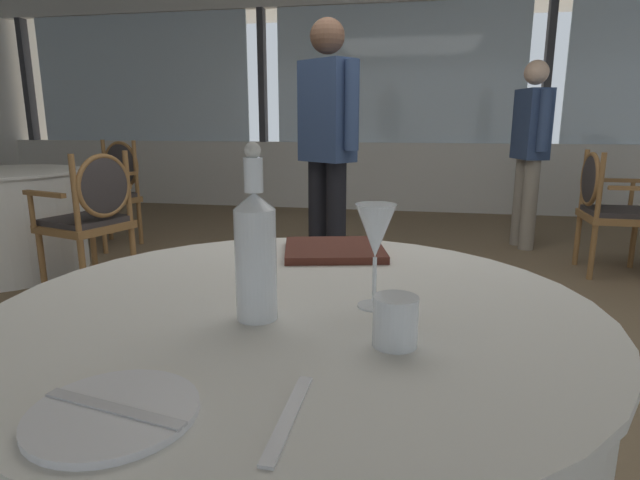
% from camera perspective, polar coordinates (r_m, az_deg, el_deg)
% --- Properties ---
extents(ground_plane, '(14.11, 14.11, 0.00)m').
position_cam_1_polar(ground_plane, '(2.91, 3.80, -9.49)').
color(ground_plane, '#756047').
extents(window_wall_far, '(10.86, 0.14, 2.73)m').
position_cam_1_polar(window_wall_far, '(6.62, 8.41, 12.67)').
color(window_wall_far, silver).
rests_on(window_wall_far, ground_plane).
extents(foreground_table, '(1.18, 1.18, 0.76)m').
position_cam_1_polar(foreground_table, '(1.22, -2.29, -23.85)').
color(foreground_table, silver).
rests_on(foreground_table, ground_plane).
extents(side_plate, '(0.21, 0.21, 0.01)m').
position_cam_1_polar(side_plate, '(0.71, -21.84, -17.27)').
color(side_plate, white).
rests_on(side_plate, foreground_table).
extents(butter_knife, '(0.21, 0.06, 0.00)m').
position_cam_1_polar(butter_knife, '(0.71, -21.87, -16.90)').
color(butter_knife, silver).
rests_on(butter_knife, foreground_table).
extents(dinner_fork, '(0.02, 0.20, 0.00)m').
position_cam_1_polar(dinner_fork, '(0.66, -3.48, -18.86)').
color(dinner_fork, silver).
rests_on(dinner_fork, foreground_table).
extents(water_bottle, '(0.07, 0.07, 0.32)m').
position_cam_1_polar(water_bottle, '(0.92, -7.13, -1.26)').
color(water_bottle, white).
rests_on(water_bottle, foreground_table).
extents(wine_glass, '(0.08, 0.08, 0.20)m').
position_cam_1_polar(wine_glass, '(0.98, 6.16, 0.72)').
color(wine_glass, white).
rests_on(wine_glass, foreground_table).
extents(water_tumbler, '(0.07, 0.07, 0.08)m').
position_cam_1_polar(water_tumbler, '(0.84, 8.31, -8.86)').
color(water_tumbler, white).
rests_on(water_tumbler, foreground_table).
extents(menu_book, '(0.31, 0.30, 0.02)m').
position_cam_1_polar(menu_book, '(1.41, 1.57, -1.08)').
color(menu_book, '#512319').
rests_on(menu_book, foreground_table).
extents(background_table_0, '(1.17, 1.17, 0.76)m').
position_cam_1_polar(background_table_0, '(4.51, -31.64, 1.71)').
color(background_table_0, silver).
rests_on(background_table_0, ground_plane).
extents(dining_chair_0_0, '(0.62, 0.57, 0.95)m').
position_cam_1_polar(dining_chair_0_0, '(5.06, -22.03, 5.62)').
color(dining_chair_0_0, olive).
rests_on(dining_chair_0_0, ground_plane).
extents(dining_chair_0_3, '(0.57, 0.62, 0.92)m').
position_cam_1_polar(dining_chair_0_3, '(3.66, -23.84, 2.95)').
color(dining_chair_0_3, olive).
rests_on(dining_chair_0_3, ground_plane).
extents(dining_chair_1_2, '(0.48, 0.54, 0.90)m').
position_cam_1_polar(dining_chair_1_2, '(4.32, 29.13, 3.63)').
color(dining_chair_1_2, olive).
rests_on(dining_chair_1_2, ground_plane).
extents(diner_person_0, '(0.45, 0.37, 1.74)m').
position_cam_1_polar(diner_person_0, '(3.43, 0.79, 11.12)').
color(diner_person_0, black).
rests_on(diner_person_0, ground_plane).
extents(diner_person_1, '(0.28, 0.52, 1.62)m').
position_cam_1_polar(diner_person_1, '(4.91, 22.19, 9.76)').
color(diner_person_1, gray).
rests_on(diner_person_1, ground_plane).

